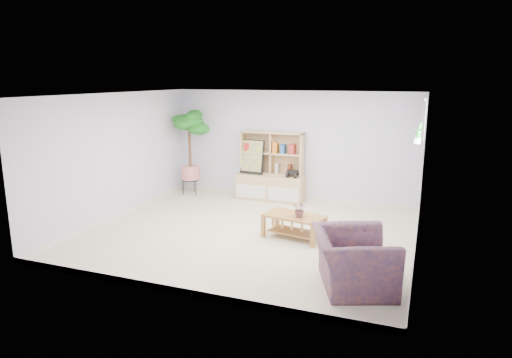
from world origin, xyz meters
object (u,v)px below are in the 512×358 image
(floor_tree, at_px, (190,153))
(armchair, at_px, (353,257))
(storage_unit, at_px, (270,166))
(coffee_table, at_px, (294,226))

(floor_tree, bearing_deg, armchair, -39.33)
(storage_unit, height_order, armchair, storage_unit)
(coffee_table, relative_size, floor_tree, 0.51)
(storage_unit, bearing_deg, floor_tree, -174.28)
(coffee_table, distance_m, armchair, 1.96)
(storage_unit, bearing_deg, armchair, -57.01)
(storage_unit, bearing_deg, coffee_table, -61.76)
(armchair, bearing_deg, floor_tree, 29.59)
(armchair, bearing_deg, coffee_table, 18.04)
(floor_tree, distance_m, armchair, 5.61)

